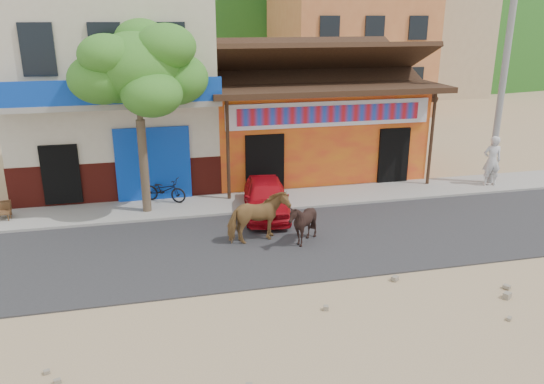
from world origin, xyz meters
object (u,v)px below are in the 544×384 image
Objects in this scene: cow_tan at (258,218)px; cow_dark at (303,223)px; cafe_chair_left at (1,206)px; pedestrian at (492,161)px; utility_pole at (504,76)px; cafe_chair_right at (3,203)px; scooter at (164,190)px; red_car at (266,197)px; tree at (140,120)px.

cow_tan reaches higher than cow_dark.
cafe_chair_left is at bearing -116.22° from cow_dark.
pedestrian is (9.52, 3.05, 0.29)m from cow_tan.
pedestrian is (-0.20, -0.26, -3.06)m from utility_pole.
cafe_chair_right is (-17.20, 0.18, -3.53)m from utility_pole.
pedestrian reaches higher than cow_dark.
utility_pole reaches higher than scooter.
utility_pole is 3.08m from pedestrian.
pedestrian reaches higher than red_car.
scooter is at bearing 158.97° from red_car.
cow_dark reaches higher than scooter.
scooter is at bearing 3.26° from cafe_chair_left.
cow_tan reaches higher than cafe_chair_right.
pedestrian is (12.60, -0.06, -2.06)m from tree.
red_car is at bearing 17.95° from pedestrian.
cow_tan is 0.50× the size of red_car.
cow_dark is (4.26, -3.54, -2.45)m from tree.
pedestrian is at bearing -0.25° from tree.
red_car is at bearing -171.81° from cow_dark.
cafe_chair_left is at bearing 53.53° from cow_tan.
cafe_chair_right is (-17.00, 0.44, -0.47)m from pedestrian.
red_car is (3.77, -1.00, -2.49)m from tree.
cafe_chair_left is (-17.00, 0.26, -0.48)m from pedestrian.
cafe_chair_right is (-5.00, -0.41, 0.06)m from scooter.
scooter is at bearing 19.84° from cow_tan.
cow_tan is 8.25m from cafe_chair_right.
scooter is 1.66× the size of cafe_chair_right.
cow_dark is 9.51m from cafe_chair_right.
cow_tan is 1.88× the size of cafe_chair_left.
tree is 6.06m from cow_dark.
utility_pole is 8.72× the size of cafe_chair_left.
pedestrian is 1.99× the size of cafe_chair_right.
cafe_chair_right is at bearing 178.90° from red_car.
utility_pole is 17.56m from cafe_chair_right.
scooter is (-3.17, 1.79, -0.10)m from red_car.
utility_pole is at bearing -3.45° from cafe_chair_left.
cow_tan is at bearing -161.23° from utility_pole.
utility_pole reaches higher than cow_tan.
scooter is (-12.20, 0.59, -3.59)m from utility_pole.
cafe_chair_right reaches higher than cafe_chair_left.
cow_tan is at bearing -45.27° from tree.
cafe_chair_left is at bearing 177.28° from tree.
cow_dark is at bearing -122.62° from cow_tan.
pedestrian is at bearing -4.31° from cafe_chair_left.
tree reaches higher than cafe_chair_right.
cow_dark reaches higher than cafe_chair_left.
cow_dark reaches higher than cafe_chair_right.
cow_dark is 2.58m from red_car.
tree is 6.54× the size of cafe_chair_left.
cafe_chair_left is (-7.48, 3.31, -0.19)m from cow_tan.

